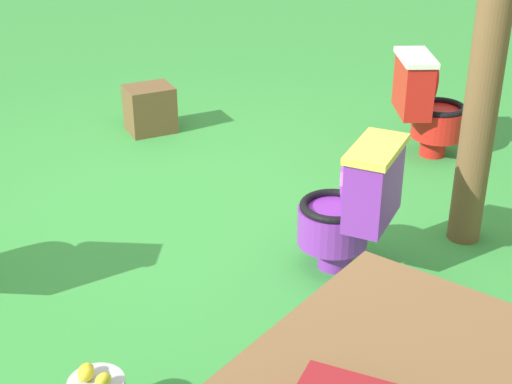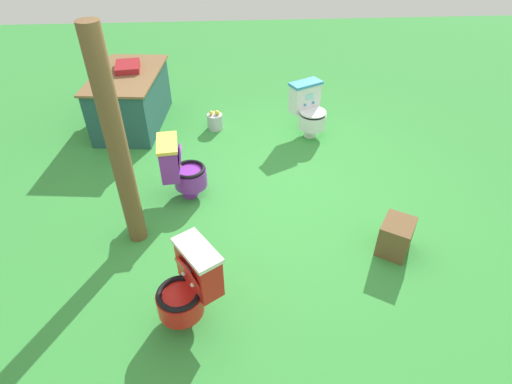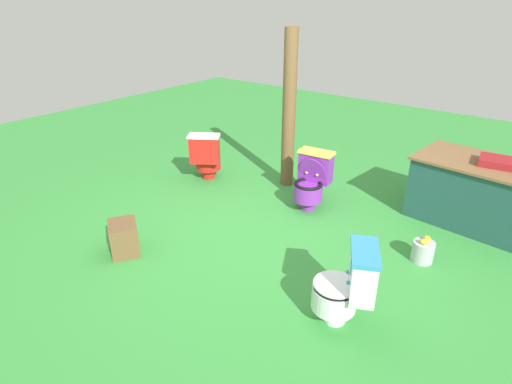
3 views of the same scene
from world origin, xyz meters
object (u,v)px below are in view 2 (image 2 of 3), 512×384
at_px(toilet_white, 309,110).
at_px(small_crate, 396,237).
at_px(wooden_post, 118,148).
at_px(vendor_table, 131,99).
at_px(toilet_red, 189,286).
at_px(toilet_purple, 181,169).
at_px(lemon_bucket, 215,121).

distance_m(toilet_white, small_crate, 2.37).
distance_m(wooden_post, small_crate, 2.70).
relative_size(toilet_white, vendor_table, 0.47).
height_order(toilet_white, toilet_red, same).
height_order(toilet_white, vendor_table, vendor_table).
xyz_separation_m(toilet_purple, toilet_white, (1.31, -1.64, -0.00)).
relative_size(toilet_purple, toilet_white, 1.00).
bearing_deg(toilet_red, lemon_bucket, -35.95).
height_order(toilet_red, vendor_table, vendor_table).
bearing_deg(wooden_post, toilet_purple, -32.89).
bearing_deg(toilet_white, vendor_table, -37.58).
xyz_separation_m(toilet_white, toilet_red, (-2.95, 1.45, 0.00)).
relative_size(toilet_purple, toilet_red, 1.00).
xyz_separation_m(wooden_post, small_crate, (-0.36, -2.53, -0.89)).
bearing_deg(wooden_post, toilet_white, -46.43).
bearing_deg(toilet_red, small_crate, -104.94).
bearing_deg(lemon_bucket, wooden_post, 160.87).
bearing_deg(small_crate, toilet_purple, 64.59).
bearing_deg(toilet_red, wooden_post, -1.77).
distance_m(toilet_purple, lemon_bucket, 1.60).
height_order(toilet_purple, small_crate, toilet_purple).
relative_size(toilet_red, small_crate, 2.07).
height_order(toilet_purple, wooden_post, wooden_post).
height_order(toilet_white, small_crate, toilet_white).
bearing_deg(wooden_post, vendor_table, 9.86).
bearing_deg(vendor_table, toilet_white, -100.29).
height_order(small_crate, lemon_bucket, small_crate).
relative_size(toilet_red, wooden_post, 0.34).
bearing_deg(toilet_purple, toilet_red, 0.34).
bearing_deg(toilet_purple, toilet_white, 122.35).
distance_m(toilet_purple, vendor_table, 1.95).
distance_m(toilet_purple, small_crate, 2.35).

